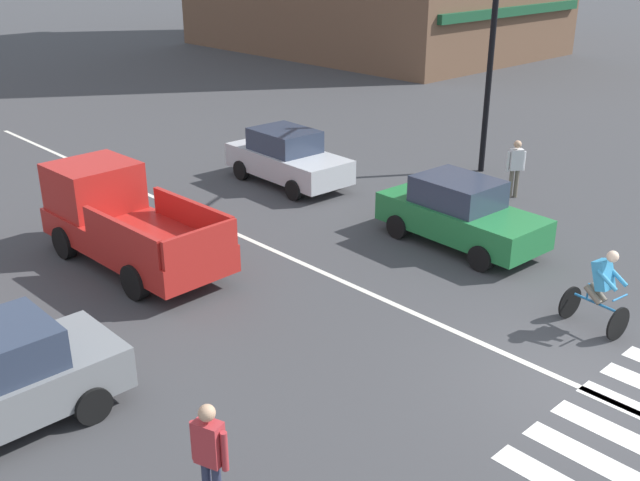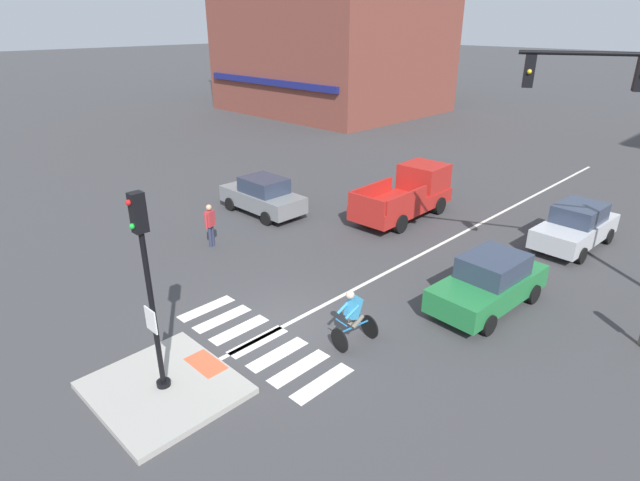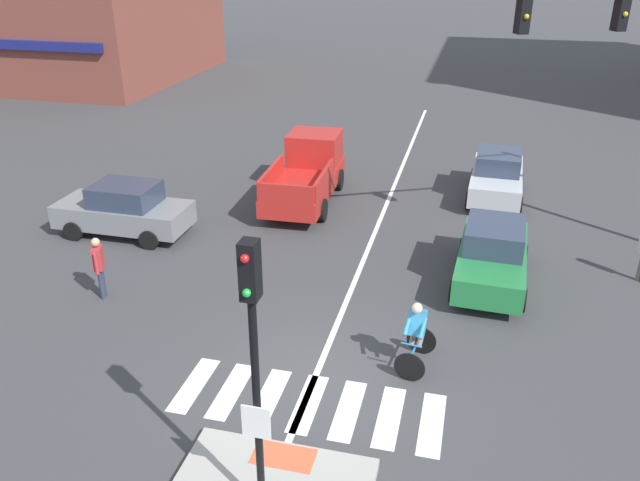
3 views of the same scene
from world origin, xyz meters
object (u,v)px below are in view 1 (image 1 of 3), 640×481
(cyclist, at_px, (600,288))
(pedestrian_waiting_far_side, at_px, (516,164))
(traffic_light_mast, at_px, (486,6))
(pedestrian_at_curb_left, at_px, (210,451))
(pickup_truck_red_westbound_far, at_px, (122,220))
(car_green_eastbound_mid, at_px, (460,213))
(car_silver_eastbound_far, at_px, (287,157))

(cyclist, distance_m, pedestrian_waiting_far_side, 7.65)
(traffic_light_mast, xyz_separation_m, cyclist, (-5.24, -6.60, -4.31))
(pedestrian_at_curb_left, bearing_deg, traffic_light_mast, 22.52)
(pickup_truck_red_westbound_far, height_order, cyclist, pickup_truck_red_westbound_far)
(pickup_truck_red_westbound_far, height_order, pedestrian_waiting_far_side, pickup_truck_red_westbound_far)
(pedestrian_waiting_far_side, bearing_deg, car_green_eastbound_mid, -165.71)
(traffic_light_mast, xyz_separation_m, pedestrian_at_curb_left, (-13.32, -5.52, -4.20))
(car_green_eastbound_mid, distance_m, car_silver_eastbound_far, 6.42)
(pedestrian_at_curb_left, bearing_deg, pedestrian_waiting_far_side, 17.41)
(cyclist, xyz_separation_m, pedestrian_at_curb_left, (-8.08, 1.08, 0.11))
(traffic_light_mast, relative_size, pickup_truck_red_westbound_far, 1.44)
(car_silver_eastbound_far, height_order, cyclist, cyclist)
(pedestrian_waiting_far_side, bearing_deg, traffic_light_mast, 100.81)
(car_green_eastbound_mid, distance_m, pickup_truck_red_westbound_far, 7.90)
(car_silver_eastbound_far, bearing_deg, car_green_eastbound_mid, -91.07)
(traffic_light_mast, height_order, car_silver_eastbound_far, traffic_light_mast)
(car_green_eastbound_mid, relative_size, cyclist, 2.49)
(car_green_eastbound_mid, distance_m, pedestrian_at_curb_left, 10.15)
(car_silver_eastbound_far, bearing_deg, pedestrian_waiting_far_side, -54.65)
(traffic_light_mast, bearing_deg, pedestrian_waiting_far_side, -79.19)
(car_silver_eastbound_far, distance_m, pickup_truck_red_westbound_far, 6.66)
(car_silver_eastbound_far, relative_size, cyclist, 2.48)
(car_silver_eastbound_far, distance_m, pedestrian_at_curb_left, 13.71)
(traffic_light_mast, height_order, pickup_truck_red_westbound_far, traffic_light_mast)
(pickup_truck_red_westbound_far, xyz_separation_m, pedestrian_waiting_far_side, (10.28, -3.73, 0.00))
(car_green_eastbound_mid, bearing_deg, pedestrian_waiting_far_side, 14.29)
(pickup_truck_red_westbound_far, bearing_deg, pedestrian_waiting_far_side, -19.94)
(car_green_eastbound_mid, relative_size, pedestrian_at_curb_left, 2.50)
(cyclist, bearing_deg, car_silver_eastbound_far, 81.26)
(cyclist, xyz_separation_m, pedestrian_waiting_far_side, (5.49, 5.33, 0.11))
(traffic_light_mast, distance_m, pedestrian_waiting_far_side, 4.40)
(car_green_eastbound_mid, xyz_separation_m, car_silver_eastbound_far, (0.12, 6.41, 0.00))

